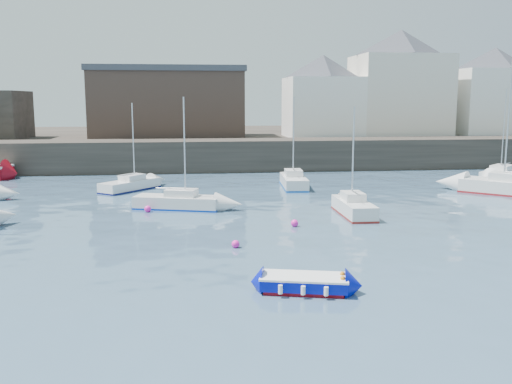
{
  "coord_description": "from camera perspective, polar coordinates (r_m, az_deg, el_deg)",
  "views": [
    {
      "loc": [
        -4.0,
        -21.08,
        6.93
      ],
      "look_at": [
        0.0,
        12.0,
        1.5
      ],
      "focal_mm": 40.0,
      "sensor_mm": 36.0,
      "label": 1
    }
  ],
  "objects": [
    {
      "name": "sailboat_h",
      "position": [
        44.97,
        -12.47,
        0.73
      ],
      "size": [
        4.57,
        5.04,
        6.65
      ],
      "color": "silver",
      "rests_on": "ground"
    },
    {
      "name": "bldg_east_b",
      "position": [
        71.71,
        22.64,
        9.3
      ],
      "size": [
        11.88,
        11.88,
        9.95
      ],
      "color": "white",
      "rests_on": "land_strip"
    },
    {
      "name": "buoy_far",
      "position": [
        36.12,
        -10.77,
        -1.97
      ],
      "size": [
        0.42,
        0.42,
        0.42
      ],
      "primitive_type": "sphere",
      "color": "#FF20AD",
      "rests_on": "ground"
    },
    {
      "name": "warehouse",
      "position": [
        64.11,
        -8.79,
        8.87
      ],
      "size": [
        16.4,
        10.4,
        7.6
      ],
      "color": "#3D2D26",
      "rests_on": "land_strip"
    },
    {
      "name": "sailboat_c",
      "position": [
        34.95,
        9.75,
        -1.49
      ],
      "size": [
        1.62,
        4.95,
        6.5
      ],
      "color": "silver",
      "rests_on": "ground"
    },
    {
      "name": "sailboat_f",
      "position": [
        45.51,
        3.79,
        1.12
      ],
      "size": [
        2.13,
        5.58,
        7.12
      ],
      "color": "silver",
      "rests_on": "ground"
    },
    {
      "name": "bldg_east_a",
      "position": [
        67.51,
        14.18,
        10.57
      ],
      "size": [
        13.36,
        13.36,
        11.8
      ],
      "color": "beige",
      "rests_on": "land_strip"
    },
    {
      "name": "bldg_east_d",
      "position": [
        64.35,
        6.68,
        9.58
      ],
      "size": [
        11.14,
        11.14,
        8.95
      ],
      "color": "white",
      "rests_on": "land_strip"
    },
    {
      "name": "water",
      "position": [
        22.54,
        3.71,
        -8.67
      ],
      "size": [
        220.0,
        220.0,
        0.0
      ],
      "primitive_type": "plane",
      "color": "#2D4760",
      "rests_on": "ground"
    },
    {
      "name": "land_strip",
      "position": [
        74.39,
        -3.81,
        4.97
      ],
      "size": [
        90.0,
        32.0,
        2.8
      ],
      "primitive_type": "cube",
      "color": "#28231E",
      "rests_on": "ground"
    },
    {
      "name": "quay_wall",
      "position": [
        56.48,
        -2.81,
        3.73
      ],
      "size": [
        90.0,
        5.0,
        3.0
      ],
      "primitive_type": "cube",
      "color": "#28231E",
      "rests_on": "ground"
    },
    {
      "name": "blue_dinghy",
      "position": [
        21.05,
        4.83,
        -9.03
      ],
      "size": [
        3.41,
        2.09,
        0.6
      ],
      "color": "maroon",
      "rests_on": "ground"
    },
    {
      "name": "buoy_near",
      "position": [
        27.08,
        -2.06,
        -5.58
      ],
      "size": [
        0.38,
        0.38,
        0.38
      ],
      "primitive_type": "sphere",
      "color": "#FF20AD",
      "rests_on": "ground"
    },
    {
      "name": "sailboat_g",
      "position": [
        54.83,
        23.46,
        1.7
      ],
      "size": [
        5.98,
        5.56,
        7.84
      ],
      "color": "silver",
      "rests_on": "ground"
    },
    {
      "name": "buoy_mid",
      "position": [
        31.55,
        3.87,
        -3.46
      ],
      "size": [
        0.41,
        0.41,
        0.41
      ],
      "primitive_type": "sphere",
      "color": "#FF20AD",
      "rests_on": "ground"
    },
    {
      "name": "sailboat_b",
      "position": [
        36.78,
        -7.82,
        -0.96
      ],
      "size": [
        5.78,
        3.29,
        7.09
      ],
      "color": "silver",
      "rests_on": "ground"
    }
  ]
}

